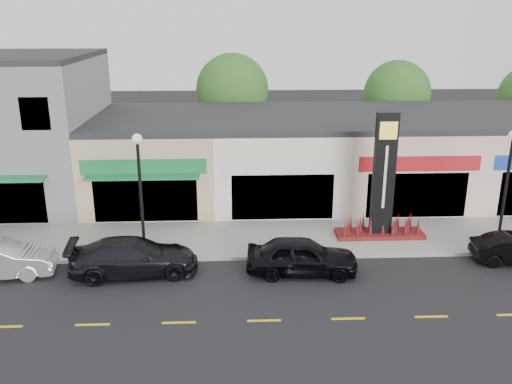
% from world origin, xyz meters
% --- Properties ---
extents(ground, '(120.00, 120.00, 0.00)m').
position_xyz_m(ground, '(0.00, 0.00, 0.00)').
color(ground, black).
rests_on(ground, ground).
extents(sidewalk, '(52.00, 4.30, 0.15)m').
position_xyz_m(sidewalk, '(0.00, 4.35, 0.07)').
color(sidewalk, gray).
rests_on(sidewalk, ground).
extents(curb, '(52.00, 0.20, 0.15)m').
position_xyz_m(curb, '(0.00, 2.10, 0.07)').
color(curb, gray).
rests_on(curb, ground).
extents(shop_beige, '(7.00, 10.85, 4.80)m').
position_xyz_m(shop_beige, '(-8.50, 11.46, 2.40)').
color(shop_beige, tan).
rests_on(shop_beige, ground).
extents(shop_cream, '(7.00, 10.01, 4.80)m').
position_xyz_m(shop_cream, '(-1.50, 11.47, 2.40)').
color(shop_cream, silver).
rests_on(shop_cream, ground).
extents(shop_pink_w, '(7.00, 10.01, 4.80)m').
position_xyz_m(shop_pink_w, '(5.50, 11.47, 2.40)').
color(shop_pink_w, beige).
rests_on(shop_pink_w, ground).
extents(shop_pink_e, '(7.00, 10.01, 4.80)m').
position_xyz_m(shop_pink_e, '(12.50, 11.47, 2.40)').
color(shop_pink_e, beige).
rests_on(shop_pink_e, ground).
extents(tree_rear_west, '(5.20, 5.20, 7.83)m').
position_xyz_m(tree_rear_west, '(-4.00, 19.50, 5.22)').
color(tree_rear_west, '#382619').
rests_on(tree_rear_west, ground).
extents(tree_rear_mid, '(4.80, 4.80, 7.29)m').
position_xyz_m(tree_rear_mid, '(8.00, 19.50, 4.88)').
color(tree_rear_mid, '#382619').
rests_on(tree_rear_mid, ground).
extents(lamp_west_near, '(0.44, 0.44, 5.47)m').
position_xyz_m(lamp_west_near, '(-8.00, 2.50, 3.48)').
color(lamp_west_near, black).
rests_on(lamp_west_near, sidewalk).
extents(lamp_east_near, '(0.44, 0.44, 5.47)m').
position_xyz_m(lamp_east_near, '(8.00, 2.50, 3.48)').
color(lamp_east_near, black).
rests_on(lamp_east_near, sidewalk).
extents(pylon_sign, '(4.20, 1.30, 6.00)m').
position_xyz_m(pylon_sign, '(3.00, 4.20, 2.27)').
color(pylon_sign, '#5D0F1B').
rests_on(pylon_sign, sidewalk).
extents(car_dark_sedan, '(2.64, 5.44, 1.53)m').
position_xyz_m(car_dark_sedan, '(-8.19, 0.93, 0.76)').
color(car_dark_sedan, black).
rests_on(car_dark_sedan, ground).
extents(car_black_sedan, '(2.16, 4.71, 1.57)m').
position_xyz_m(car_black_sedan, '(-1.22, 0.65, 0.78)').
color(car_black_sedan, black).
rests_on(car_black_sedan, ground).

